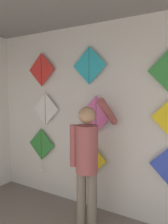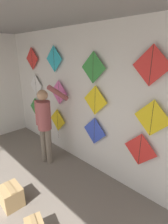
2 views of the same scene
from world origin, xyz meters
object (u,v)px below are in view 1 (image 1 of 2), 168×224
object	(u,v)px
kite_4	(45,109)
kite_0	(41,147)
kite_8	(41,70)
kite_1	(90,162)
kite_9	(89,66)
kite_5	(96,114)
shopkeeper	(87,158)

from	to	relation	value
kite_4	kite_0	bearing A→B (deg)	-179.47
kite_4	kite_8	xyz separation A→B (m)	(-0.07, 0.00, 0.66)
kite_1	kite_9	xyz separation A→B (m)	(-0.01, 0.00, 1.45)
kite_4	kite_5	size ratio (longest dim) A/B	1.00
shopkeeper	kite_4	bearing A→B (deg)	139.51
kite_4	kite_1	bearing A→B (deg)	-0.07
kite_1	kite_4	bearing A→B (deg)	179.93
shopkeeper	kite_0	distance (m)	1.33
shopkeeper	kite_8	xyz separation A→B (m)	(-1.18, 0.51, 1.19)
shopkeeper	kite_9	bearing A→B (deg)	101.30
shopkeeper	kite_5	xyz separation A→B (m)	(-0.14, 0.51, 0.49)
kite_0	kite_1	world-z (taller)	kite_0
kite_0	kite_9	size ratio (longest dim) A/B	1.38
kite_0	shopkeeper	bearing A→B (deg)	-22.47
kite_0	kite_4	distance (m)	0.67
kite_0	kite_5	size ratio (longest dim) A/B	1.38
kite_4	shopkeeper	bearing A→B (deg)	-24.43
kite_5	kite_9	distance (m)	0.73
shopkeeper	kite_9	world-z (taller)	kite_9
shopkeeper	kite_8	world-z (taller)	kite_8
kite_0	kite_9	xyz separation A→B (m)	(0.96, 0.00, 1.34)
kite_8	kite_4	bearing A→B (deg)	0.00
shopkeeper	kite_1	bearing A→B (deg)	100.20
shopkeeper	kite_9	xyz separation A→B (m)	(-0.26, 0.51, 1.21)
kite_1	kite_8	bearing A→B (deg)	179.94
kite_1	shopkeeper	bearing A→B (deg)	-63.75
kite_1	kite_4	xyz separation A→B (m)	(-0.86, 0.00, 0.77)
kite_1	kite_8	size ratio (longest dim) A/B	1.38
kite_1	kite_5	size ratio (longest dim) A/B	1.38
shopkeeper	kite_5	world-z (taller)	kite_5
kite_4	kite_8	bearing A→B (deg)	180.00
shopkeeper	kite_8	size ratio (longest dim) A/B	3.14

